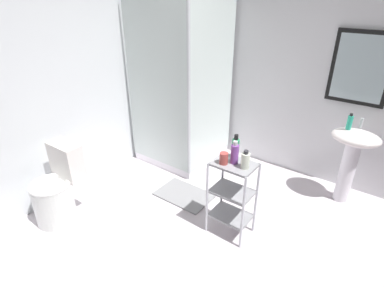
{
  "coord_description": "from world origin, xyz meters",
  "views": [
    {
      "loc": [
        1.01,
        -1.65,
        2.07
      ],
      "look_at": [
        -0.5,
        0.42,
        0.76
      ],
      "focal_mm": 28.88,
      "sensor_mm": 36.0,
      "label": 1
    }
  ],
  "objects_px": {
    "conditioner_bottle_purple": "(235,153)",
    "hand_soap_bottle": "(350,122)",
    "pedestal_sink": "(352,152)",
    "body_wash_bottle_green": "(235,148)",
    "toilet": "(57,191)",
    "shower_stall": "(183,128)",
    "rinse_cup": "(224,158)",
    "bath_mat": "(184,195)",
    "storage_cart": "(232,193)",
    "lotion_bottle_white": "(245,160)"
  },
  "relations": [
    {
      "from": "shower_stall",
      "to": "body_wash_bottle_green",
      "type": "xyz_separation_m",
      "value": [
        1.13,
        -0.73,
        0.37
      ]
    },
    {
      "from": "body_wash_bottle_green",
      "to": "bath_mat",
      "type": "distance_m",
      "value": 1.05
    },
    {
      "from": "rinse_cup",
      "to": "bath_mat",
      "type": "height_order",
      "value": "rinse_cup"
    },
    {
      "from": "hand_soap_bottle",
      "to": "pedestal_sink",
      "type": "bearing_deg",
      "value": -5.78
    },
    {
      "from": "pedestal_sink",
      "to": "conditioner_bottle_purple",
      "type": "height_order",
      "value": "conditioner_bottle_purple"
    },
    {
      "from": "toilet",
      "to": "lotion_bottle_white",
      "type": "relative_size",
      "value": 4.69
    },
    {
      "from": "lotion_bottle_white",
      "to": "bath_mat",
      "type": "relative_size",
      "value": 0.27
    },
    {
      "from": "hand_soap_bottle",
      "to": "toilet",
      "type": "bearing_deg",
      "value": -136.75
    },
    {
      "from": "body_wash_bottle_green",
      "to": "rinse_cup",
      "type": "distance_m",
      "value": 0.15
    },
    {
      "from": "shower_stall",
      "to": "toilet",
      "type": "relative_size",
      "value": 2.63
    },
    {
      "from": "pedestal_sink",
      "to": "body_wash_bottle_green",
      "type": "xyz_separation_m",
      "value": [
        -0.77,
        -1.05,
        0.26
      ]
    },
    {
      "from": "pedestal_sink",
      "to": "toilet",
      "type": "distance_m",
      "value": 2.95
    },
    {
      "from": "rinse_cup",
      "to": "bath_mat",
      "type": "distance_m",
      "value": 1.02
    },
    {
      "from": "toilet",
      "to": "hand_soap_bottle",
      "type": "bearing_deg",
      "value": 43.25
    },
    {
      "from": "toilet",
      "to": "storage_cart",
      "type": "distance_m",
      "value": 1.68
    },
    {
      "from": "pedestal_sink",
      "to": "lotion_bottle_white",
      "type": "distance_m",
      "value": 1.34
    },
    {
      "from": "shower_stall",
      "to": "hand_soap_bottle",
      "type": "xyz_separation_m",
      "value": [
        1.82,
        0.33,
        0.42
      ]
    },
    {
      "from": "hand_soap_bottle",
      "to": "conditioner_bottle_purple",
      "type": "height_order",
      "value": "hand_soap_bottle"
    },
    {
      "from": "toilet",
      "to": "lotion_bottle_white",
      "type": "xyz_separation_m",
      "value": [
        1.56,
        0.81,
        0.5
      ]
    },
    {
      "from": "body_wash_bottle_green",
      "to": "toilet",
      "type": "bearing_deg",
      "value": -147.29
    },
    {
      "from": "bath_mat",
      "to": "conditioner_bottle_purple",
      "type": "bearing_deg",
      "value": -14.58
    },
    {
      "from": "shower_stall",
      "to": "storage_cart",
      "type": "xyz_separation_m",
      "value": [
        1.18,
        -0.82,
        -0.03
      ]
    },
    {
      "from": "conditioner_bottle_purple",
      "to": "hand_soap_bottle",
      "type": "bearing_deg",
      "value": 60.58
    },
    {
      "from": "body_wash_bottle_green",
      "to": "rinse_cup",
      "type": "relative_size",
      "value": 2.21
    },
    {
      "from": "shower_stall",
      "to": "conditioner_bottle_purple",
      "type": "relative_size",
      "value": 9.83
    },
    {
      "from": "shower_stall",
      "to": "lotion_bottle_white",
      "type": "bearing_deg",
      "value": -33.05
    },
    {
      "from": "conditioner_bottle_purple",
      "to": "lotion_bottle_white",
      "type": "bearing_deg",
      "value": -11.15
    },
    {
      "from": "shower_stall",
      "to": "toilet",
      "type": "height_order",
      "value": "shower_stall"
    },
    {
      "from": "storage_cart",
      "to": "lotion_bottle_white",
      "type": "relative_size",
      "value": 4.57
    },
    {
      "from": "hand_soap_bottle",
      "to": "lotion_bottle_white",
      "type": "xyz_separation_m",
      "value": [
        -0.53,
        -1.17,
        -0.07
      ]
    },
    {
      "from": "body_wash_bottle_green",
      "to": "storage_cart",
      "type": "bearing_deg",
      "value": -63.81
    },
    {
      "from": "storage_cart",
      "to": "hand_soap_bottle",
      "type": "relative_size",
      "value": 4.49
    },
    {
      "from": "toilet",
      "to": "body_wash_bottle_green",
      "type": "xyz_separation_m",
      "value": [
        1.41,
        0.91,
        0.52
      ]
    },
    {
      "from": "storage_cart",
      "to": "lotion_bottle_white",
      "type": "distance_m",
      "value": 0.39
    },
    {
      "from": "pedestal_sink",
      "to": "lotion_bottle_white",
      "type": "bearing_deg",
      "value": -118.33
    },
    {
      "from": "conditioner_bottle_purple",
      "to": "bath_mat",
      "type": "bearing_deg",
      "value": 165.42
    },
    {
      "from": "storage_cart",
      "to": "body_wash_bottle_green",
      "type": "relative_size",
      "value": 3.33
    },
    {
      "from": "pedestal_sink",
      "to": "body_wash_bottle_green",
      "type": "bearing_deg",
      "value": -126.25
    },
    {
      "from": "toilet",
      "to": "storage_cart",
      "type": "relative_size",
      "value": 1.03
    },
    {
      "from": "shower_stall",
      "to": "rinse_cup",
      "type": "bearing_deg",
      "value": -38.39
    },
    {
      "from": "lotion_bottle_white",
      "to": "hand_soap_bottle",
      "type": "bearing_deg",
      "value": 65.44
    },
    {
      "from": "toilet",
      "to": "pedestal_sink",
      "type": "bearing_deg",
      "value": 41.91
    },
    {
      "from": "toilet",
      "to": "hand_soap_bottle",
      "type": "distance_m",
      "value": 2.93
    },
    {
      "from": "rinse_cup",
      "to": "bath_mat",
      "type": "bearing_deg",
      "value": 158.64
    },
    {
      "from": "lotion_bottle_white",
      "to": "bath_mat",
      "type": "distance_m",
      "value": 1.14
    },
    {
      "from": "pedestal_sink",
      "to": "bath_mat",
      "type": "height_order",
      "value": "pedestal_sink"
    },
    {
      "from": "shower_stall",
      "to": "conditioner_bottle_purple",
      "type": "bearing_deg",
      "value": -34.76
    },
    {
      "from": "toilet",
      "to": "bath_mat",
      "type": "xyz_separation_m",
      "value": [
        0.77,
        1.0,
        -0.31
      ]
    },
    {
      "from": "toilet",
      "to": "bath_mat",
      "type": "relative_size",
      "value": 1.27
    },
    {
      "from": "pedestal_sink",
      "to": "lotion_bottle_white",
      "type": "xyz_separation_m",
      "value": [
        -0.62,
        -1.16,
        0.23
      ]
    }
  ]
}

